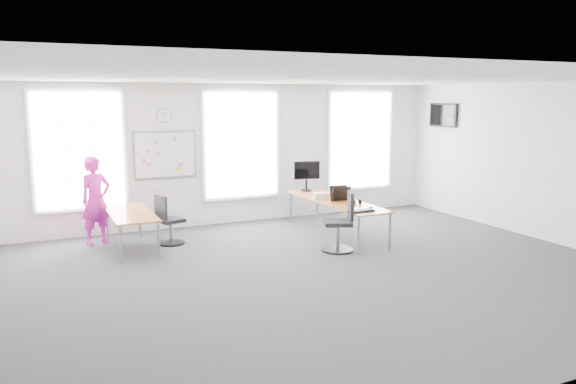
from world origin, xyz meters
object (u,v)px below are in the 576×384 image
headphones (357,202)px  monitor (307,173)px  desk_left (131,216)px  person (96,200)px  chair_left (168,223)px  keyboard (361,211)px  chair_right (341,225)px  desk_right (336,202)px

headphones → monitor: (-0.18, 1.77, 0.35)m
desk_left → person: size_ratio=1.12×
chair_left → monitor: 3.28m
chair_left → headphones: size_ratio=5.86×
keyboard → headphones: size_ratio=3.12×
monitor → chair_left: bearing=-161.3°
person → chair_right: bearing=-56.0°
desk_right → monitor: 1.31m
chair_left → headphones: 3.57m
person → headphones: person is taller
desk_left → monitor: size_ratio=2.85×
chair_right → desk_right: bearing=178.8°
chair_left → person: size_ratio=0.57×
desk_right → headphones: size_ratio=18.19×
keyboard → monitor: monitor is taller
chair_right → person: person is taller
desk_right → headphones: (0.16, -0.54, 0.09)m
keyboard → desk_right: bearing=78.4°
keyboard → chair_left: bearing=144.2°
person → monitor: (4.35, -0.06, 0.27)m
keyboard → monitor: bearing=82.8°
keyboard → headphones: (0.32, 0.66, 0.03)m
desk_right → monitor: bearing=91.0°
desk_left → keyboard: keyboard is taller
desk_left → keyboard: 4.12m
headphones → monitor: size_ratio=0.25×
chair_right → keyboard: (0.32, -0.14, 0.25)m
chair_right → keyboard: bearing=89.7°
chair_left → person: bearing=45.6°
desk_right → headphones: bearing=-73.6°
chair_right → chair_left: (-2.70, 1.74, -0.06)m
chair_right → chair_left: size_ratio=1.14×
desk_left → chair_right: 3.78m
keyboard → desk_left: bearing=149.8°
desk_right → desk_left: (-3.86, 0.63, -0.05)m
desk_right → chair_left: size_ratio=3.10×
desk_right → person: 4.56m
chair_right → person: (-3.89, 2.36, 0.35)m
chair_left → monitor: size_ratio=1.45×
keyboard → monitor: 2.47m
chair_right → headphones: chair_right is taller
person → keyboard: bearing=-55.4°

